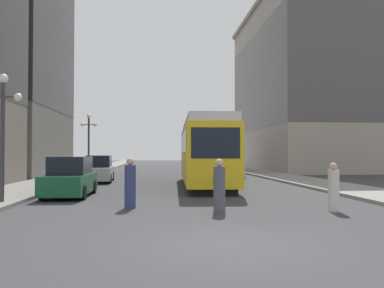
# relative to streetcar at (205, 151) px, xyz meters

# --- Properties ---
(ground_plane) EXTENTS (200.00, 200.00, 0.00)m
(ground_plane) POSITION_rel_streetcar_xyz_m (-1.34, -15.36, -2.10)
(ground_plane) COLOR #38383A
(sidewalk_left) EXTENTS (3.45, 120.00, 0.15)m
(sidewalk_left) POSITION_rel_streetcar_xyz_m (-9.89, 24.64, -2.03)
(sidewalk_left) COLOR gray
(sidewalk_left) RESTS_ON ground
(sidewalk_right) EXTENTS (3.45, 120.00, 0.15)m
(sidewalk_right) POSITION_rel_streetcar_xyz_m (7.21, 24.64, -2.03)
(sidewalk_right) COLOR gray
(sidewalk_right) RESTS_ON ground
(streetcar) EXTENTS (3.20, 12.79, 3.89)m
(streetcar) POSITION_rel_streetcar_xyz_m (0.00, 0.00, 0.00)
(streetcar) COLOR black
(streetcar) RESTS_ON ground
(transit_bus) EXTENTS (2.65, 12.36, 3.45)m
(transit_bus) POSITION_rel_streetcar_xyz_m (3.13, 14.80, -0.15)
(transit_bus) COLOR black
(transit_bus) RESTS_ON ground
(parked_car_left_near) EXTENTS (2.06, 4.99, 1.82)m
(parked_car_left_near) POSITION_rel_streetcar_xyz_m (-6.87, 4.05, -1.26)
(parked_car_left_near) COLOR black
(parked_car_left_near) RESTS_ON ground
(parked_car_left_mid) EXTENTS (1.92, 4.38, 1.82)m
(parked_car_left_mid) POSITION_rel_streetcar_xyz_m (-6.86, -5.30, -1.26)
(parked_car_left_mid) COLOR black
(parked_car_left_mid) RESTS_ON ground
(pedestrian_crossing_near) EXTENTS (0.41, 0.41, 1.81)m
(pedestrian_crossing_near) POSITION_rel_streetcar_xyz_m (-3.89, -9.40, -1.26)
(pedestrian_crossing_near) COLOR navy
(pedestrian_crossing_near) RESTS_ON ground
(pedestrian_crossing_far) EXTENTS (0.40, 0.40, 1.79)m
(pedestrian_crossing_far) POSITION_rel_streetcar_xyz_m (-0.86, -10.72, -1.27)
(pedestrian_crossing_far) COLOR #4C4C56
(pedestrian_crossing_far) RESTS_ON ground
(pedestrian_on_sidewalk) EXTENTS (0.37, 0.37, 1.65)m
(pedestrian_on_sidewalk) POSITION_rel_streetcar_xyz_m (3.03, -10.90, -1.33)
(pedestrian_on_sidewalk) COLOR beige
(pedestrian_on_sidewalk) RESTS_ON ground
(lamp_post_left_near) EXTENTS (1.41, 0.36, 4.85)m
(lamp_post_left_near) POSITION_rel_streetcar_xyz_m (-8.76, -8.26, 1.28)
(lamp_post_left_near) COLOR #333338
(lamp_post_left_near) RESTS_ON sidewalk_left
(lamp_post_left_far) EXTENTS (1.41, 0.36, 5.25)m
(lamp_post_left_far) POSITION_rel_streetcar_xyz_m (-8.76, 11.28, 1.51)
(lamp_post_left_far) COLOR #333338
(lamp_post_left_far) RESTS_ON sidewalk_left
(building_right_corner) EXTENTS (13.96, 24.44, 19.70)m
(building_right_corner) POSITION_rel_streetcar_xyz_m (15.61, 22.78, 8.02)
(building_right_corner) COLOR #A89E8E
(building_right_corner) RESTS_ON ground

